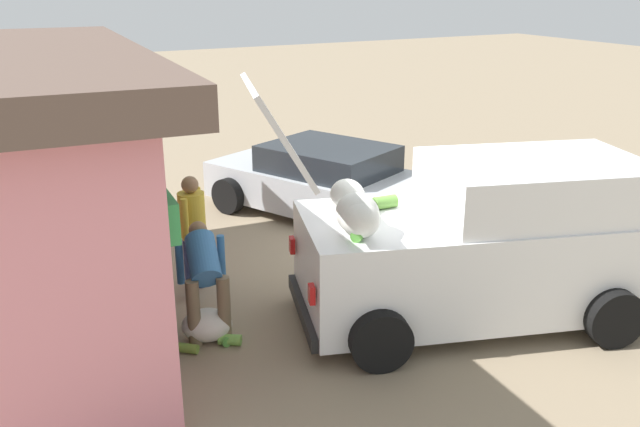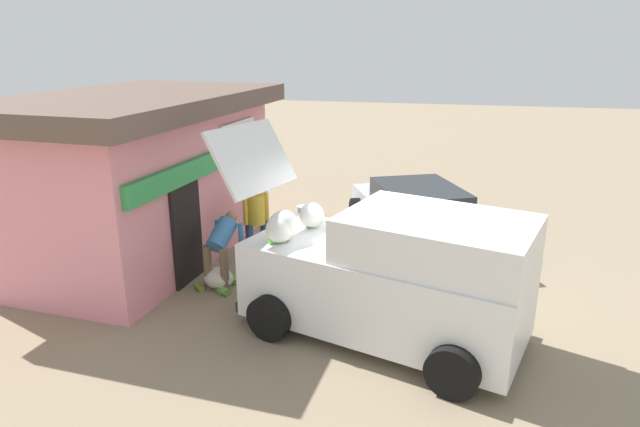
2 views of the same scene
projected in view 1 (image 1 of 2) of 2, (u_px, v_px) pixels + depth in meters
The scene contains 7 objects.
ground_plane at pixel (394, 274), 9.55m from camera, with size 60.00×60.00×0.00m, color gray.
delivery_van at pixel (481, 241), 8.08m from camera, with size 3.02×4.85×2.91m.
parked_sedan at pixel (328, 182), 11.70m from camera, with size 4.60×3.44×1.23m.
vendor_standing at pixel (193, 227), 8.72m from camera, with size 0.48×0.48×1.58m.
customer_bending at pixel (204, 272), 7.70m from camera, with size 0.78×0.60×1.27m.
unloaded_banana_pile at pixel (208, 326), 7.78m from camera, with size 0.75×0.76×0.38m.
paint_bucket at pixel (157, 216), 11.30m from camera, with size 0.32×0.32×0.36m, color silver.
Camera 1 is at (-7.26, 4.95, 3.96)m, focal length 38.45 mm.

